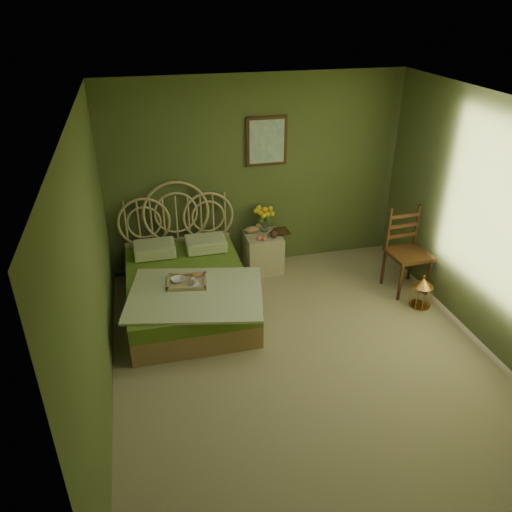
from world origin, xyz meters
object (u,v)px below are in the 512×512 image
object	(u,v)px
nightstand	(263,247)
chair	(406,245)
bed	(187,287)
birdcage	(421,293)

from	to	relation	value
nightstand	chair	size ratio (longest dim) A/B	0.89
chair	nightstand	bearing A→B (deg)	148.58
bed	nightstand	xyz separation A→B (m)	(1.14, 0.72, 0.06)
chair	birdcage	size ratio (longest dim) A/B	2.81
nightstand	chair	distance (m)	1.89
bed	birdcage	distance (m)	2.87
bed	birdcage	xyz separation A→B (m)	(2.80, -0.65, -0.10)
bed	nightstand	bearing A→B (deg)	32.43
bed	chair	size ratio (longest dim) A/B	1.96
nightstand	birdcage	xyz separation A→B (m)	(1.66, -1.37, -0.16)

